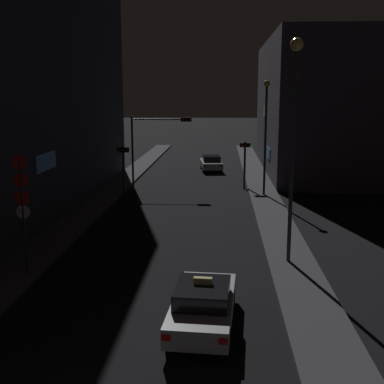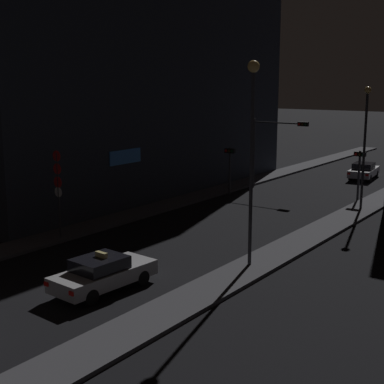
{
  "view_description": "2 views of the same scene",
  "coord_description": "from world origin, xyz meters",
  "px_view_note": "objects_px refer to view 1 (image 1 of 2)",
  "views": [
    {
      "loc": [
        2.54,
        -6.55,
        6.97
      ],
      "look_at": [
        1.16,
        16.01,
        2.52
      ],
      "focal_mm": 45.95,
      "sensor_mm": 36.0,
      "label": 1
    },
    {
      "loc": [
        17.34,
        -7.57,
        8.27
      ],
      "look_at": [
        0.01,
        16.23,
        2.39
      ],
      "focal_mm": 51.84,
      "sensor_mm": 36.0,
      "label": 2
    }
  ],
  "objects_px": {
    "far_car": "(211,163)",
    "traffic_light_overhead": "(155,136)",
    "traffic_light_left_kerb": "(123,161)",
    "street_lamp_near_block": "(294,116)",
    "taxi": "(203,304)",
    "sign_pole_left": "(23,204)",
    "street_lamp_far_block": "(266,124)",
    "traffic_light_right_kerb": "(245,155)"
  },
  "relations": [
    {
      "from": "taxi",
      "to": "traffic_light_overhead",
      "type": "distance_m",
      "value": 23.64
    },
    {
      "from": "traffic_light_overhead",
      "to": "street_lamp_near_block",
      "type": "xyz_separation_m",
      "value": [
        7.91,
        -17.09,
        2.23
      ]
    },
    {
      "from": "street_lamp_near_block",
      "to": "street_lamp_far_block",
      "type": "bearing_deg",
      "value": 89.44
    },
    {
      "from": "traffic_light_overhead",
      "to": "sign_pole_left",
      "type": "bearing_deg",
      "value": -97.39
    },
    {
      "from": "traffic_light_left_kerb",
      "to": "sign_pole_left",
      "type": "height_order",
      "value": "sign_pole_left"
    },
    {
      "from": "traffic_light_overhead",
      "to": "traffic_light_left_kerb",
      "type": "relative_size",
      "value": 1.55
    },
    {
      "from": "far_car",
      "to": "traffic_light_right_kerb",
      "type": "bearing_deg",
      "value": -73.3
    },
    {
      "from": "sign_pole_left",
      "to": "street_lamp_far_block",
      "type": "height_order",
      "value": "street_lamp_far_block"
    },
    {
      "from": "far_car",
      "to": "traffic_light_right_kerb",
      "type": "xyz_separation_m",
      "value": [
        2.73,
        -9.1,
        1.84
      ]
    },
    {
      "from": "sign_pole_left",
      "to": "traffic_light_overhead",
      "type": "bearing_deg",
      "value": 82.61
    },
    {
      "from": "taxi",
      "to": "traffic_light_left_kerb",
      "type": "relative_size",
      "value": 1.29
    },
    {
      "from": "taxi",
      "to": "far_car",
      "type": "relative_size",
      "value": 0.99
    },
    {
      "from": "street_lamp_near_block",
      "to": "traffic_light_overhead",
      "type": "bearing_deg",
      "value": 114.83
    },
    {
      "from": "traffic_light_left_kerb",
      "to": "sign_pole_left",
      "type": "xyz_separation_m",
      "value": [
        -0.75,
        -15.57,
        0.39
      ]
    },
    {
      "from": "far_car",
      "to": "sign_pole_left",
      "type": "relative_size",
      "value": 1.0
    },
    {
      "from": "sign_pole_left",
      "to": "street_lamp_far_block",
      "type": "bearing_deg",
      "value": 56.9
    },
    {
      "from": "far_car",
      "to": "street_lamp_far_block",
      "type": "xyz_separation_m",
      "value": [
        3.97,
        -11.94,
        4.34
      ]
    },
    {
      "from": "far_car",
      "to": "traffic_light_right_kerb",
      "type": "relative_size",
      "value": 1.29
    },
    {
      "from": "traffic_light_left_kerb",
      "to": "far_car",
      "type": "bearing_deg",
      "value": 65.11
    },
    {
      "from": "traffic_light_left_kerb",
      "to": "street_lamp_near_block",
      "type": "bearing_deg",
      "value": -54.58
    },
    {
      "from": "traffic_light_right_kerb",
      "to": "taxi",
      "type": "bearing_deg",
      "value": -95.62
    },
    {
      "from": "traffic_light_overhead",
      "to": "street_lamp_near_block",
      "type": "bearing_deg",
      "value": -65.17
    },
    {
      "from": "far_car",
      "to": "street_lamp_far_block",
      "type": "relative_size",
      "value": 0.59
    },
    {
      "from": "far_car",
      "to": "sign_pole_left",
      "type": "distance_m",
      "value": 28.92
    },
    {
      "from": "far_car",
      "to": "traffic_light_overhead",
      "type": "distance_m",
      "value": 10.36
    },
    {
      "from": "traffic_light_left_kerb",
      "to": "sign_pole_left",
      "type": "relative_size",
      "value": 0.76
    },
    {
      "from": "traffic_light_overhead",
      "to": "traffic_light_left_kerb",
      "type": "height_order",
      "value": "traffic_light_overhead"
    },
    {
      "from": "traffic_light_left_kerb",
      "to": "traffic_light_right_kerb",
      "type": "height_order",
      "value": "traffic_light_right_kerb"
    },
    {
      "from": "far_car",
      "to": "traffic_light_left_kerb",
      "type": "relative_size",
      "value": 1.31
    },
    {
      "from": "taxi",
      "to": "street_lamp_far_block",
      "type": "bearing_deg",
      "value": 80.11
    },
    {
      "from": "far_car",
      "to": "sign_pole_left",
      "type": "bearing_deg",
      "value": -103.14
    },
    {
      "from": "street_lamp_near_block",
      "to": "street_lamp_far_block",
      "type": "relative_size",
      "value": 1.15
    },
    {
      "from": "traffic_light_right_kerb",
      "to": "street_lamp_far_block",
      "type": "bearing_deg",
      "value": -66.42
    },
    {
      "from": "traffic_light_overhead",
      "to": "traffic_light_right_kerb",
      "type": "bearing_deg",
      "value": -1.1
    },
    {
      "from": "street_lamp_far_block",
      "to": "street_lamp_near_block",
      "type": "bearing_deg",
      "value": -90.56
    },
    {
      "from": "sign_pole_left",
      "to": "street_lamp_near_block",
      "type": "height_order",
      "value": "street_lamp_near_block"
    },
    {
      "from": "traffic_light_overhead",
      "to": "sign_pole_left",
      "type": "relative_size",
      "value": 1.18
    },
    {
      "from": "taxi",
      "to": "sign_pole_left",
      "type": "height_order",
      "value": "sign_pole_left"
    },
    {
      "from": "taxi",
      "to": "far_car",
      "type": "distance_m",
      "value": 31.94
    },
    {
      "from": "taxi",
      "to": "traffic_light_left_kerb",
      "type": "height_order",
      "value": "traffic_light_left_kerb"
    },
    {
      "from": "far_car",
      "to": "street_lamp_far_block",
      "type": "height_order",
      "value": "street_lamp_far_block"
    },
    {
      "from": "taxi",
      "to": "traffic_light_right_kerb",
      "type": "xyz_separation_m",
      "value": [
        2.25,
        22.84,
        1.84
      ]
    }
  ]
}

